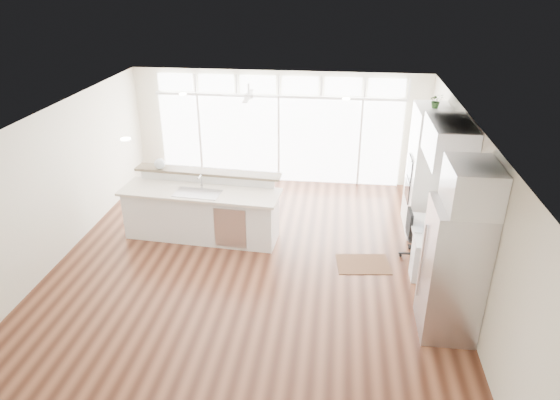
# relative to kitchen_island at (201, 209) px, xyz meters

# --- Properties ---
(floor) EXTENTS (7.00, 8.00, 0.02)m
(floor) POSITION_rel_kitchen_island_xyz_m (1.14, -0.90, -0.62)
(floor) COLOR #412014
(floor) RESTS_ON ground
(ceiling) EXTENTS (7.00, 8.00, 0.02)m
(ceiling) POSITION_rel_kitchen_island_xyz_m (1.14, -0.90, 2.09)
(ceiling) COLOR white
(ceiling) RESTS_ON wall_back
(wall_back) EXTENTS (7.00, 0.04, 2.70)m
(wall_back) POSITION_rel_kitchen_island_xyz_m (1.14, 3.10, 0.74)
(wall_back) COLOR silver
(wall_back) RESTS_ON floor
(wall_front) EXTENTS (7.00, 0.04, 2.70)m
(wall_front) POSITION_rel_kitchen_island_xyz_m (1.14, -4.90, 0.74)
(wall_front) COLOR silver
(wall_front) RESTS_ON floor
(wall_left) EXTENTS (0.04, 8.00, 2.70)m
(wall_left) POSITION_rel_kitchen_island_xyz_m (-2.36, -0.90, 0.74)
(wall_left) COLOR silver
(wall_left) RESTS_ON floor
(wall_right) EXTENTS (0.04, 8.00, 2.70)m
(wall_right) POSITION_rel_kitchen_island_xyz_m (4.64, -0.90, 0.74)
(wall_right) COLOR silver
(wall_right) RESTS_ON floor
(glass_wall) EXTENTS (5.80, 0.06, 2.08)m
(glass_wall) POSITION_rel_kitchen_island_xyz_m (1.14, 3.04, 0.44)
(glass_wall) COLOR white
(glass_wall) RESTS_ON wall_back
(transom_row) EXTENTS (5.90, 0.06, 0.40)m
(transom_row) POSITION_rel_kitchen_island_xyz_m (1.14, 3.04, 1.77)
(transom_row) COLOR white
(transom_row) RESTS_ON wall_back
(desk_window) EXTENTS (0.04, 0.85, 0.85)m
(desk_window) POSITION_rel_kitchen_island_xyz_m (4.60, -0.60, 0.94)
(desk_window) COLOR white
(desk_window) RESTS_ON wall_right
(ceiling_fan) EXTENTS (1.16, 1.16, 0.32)m
(ceiling_fan) POSITION_rel_kitchen_island_xyz_m (0.64, 1.90, 1.87)
(ceiling_fan) COLOR silver
(ceiling_fan) RESTS_ON ceiling
(recessed_lights) EXTENTS (3.40, 3.00, 0.02)m
(recessed_lights) POSITION_rel_kitchen_island_xyz_m (1.14, -0.70, 2.07)
(recessed_lights) COLOR white
(recessed_lights) RESTS_ON ceiling
(oven_cabinet) EXTENTS (0.64, 1.20, 2.50)m
(oven_cabinet) POSITION_rel_kitchen_island_xyz_m (4.31, 0.90, 0.64)
(oven_cabinet) COLOR white
(oven_cabinet) RESTS_ON floor
(desk_nook) EXTENTS (0.72, 1.30, 0.76)m
(desk_nook) POSITION_rel_kitchen_island_xyz_m (4.27, -0.60, -0.23)
(desk_nook) COLOR white
(desk_nook) RESTS_ON floor
(upper_cabinets) EXTENTS (0.64, 1.30, 0.64)m
(upper_cabinets) POSITION_rel_kitchen_island_xyz_m (4.31, -0.60, 1.74)
(upper_cabinets) COLOR white
(upper_cabinets) RESTS_ON wall_right
(refrigerator) EXTENTS (0.76, 0.90, 2.00)m
(refrigerator) POSITION_rel_kitchen_island_xyz_m (4.25, -2.25, 0.39)
(refrigerator) COLOR silver
(refrigerator) RESTS_ON floor
(fridge_cabinet) EXTENTS (0.64, 0.90, 0.60)m
(fridge_cabinet) POSITION_rel_kitchen_island_xyz_m (4.31, -2.25, 1.69)
(fridge_cabinet) COLOR white
(fridge_cabinet) RESTS_ON wall_right
(framed_photos) EXTENTS (0.06, 0.22, 0.80)m
(framed_photos) POSITION_rel_kitchen_island_xyz_m (4.60, 0.02, 0.79)
(framed_photos) COLOR black
(framed_photos) RESTS_ON wall_right
(kitchen_island) EXTENTS (3.14, 1.38, 1.22)m
(kitchen_island) POSITION_rel_kitchen_island_xyz_m (0.00, 0.00, 0.00)
(kitchen_island) COLOR white
(kitchen_island) RESTS_ON floor
(rug) EXTENTS (1.01, 0.78, 0.01)m
(rug) POSITION_rel_kitchen_island_xyz_m (3.13, -0.65, -0.60)
(rug) COLOR #341D10
(rug) RESTS_ON floor
(office_chair) EXTENTS (0.50, 0.47, 0.93)m
(office_chair) POSITION_rel_kitchen_island_xyz_m (4.12, -0.28, -0.14)
(office_chair) COLOR black
(office_chair) RESTS_ON floor
(fishbowl) EXTENTS (0.25, 0.25, 0.22)m
(fishbowl) POSITION_rel_kitchen_island_xyz_m (-0.92, 0.47, 0.72)
(fishbowl) COLOR silver
(fishbowl) RESTS_ON kitchen_island
(monitor) EXTENTS (0.11, 0.44, 0.36)m
(monitor) POSITION_rel_kitchen_island_xyz_m (4.19, -0.60, 0.33)
(monitor) COLOR black
(monitor) RESTS_ON desk_nook
(keyboard) EXTENTS (0.18, 0.36, 0.02)m
(keyboard) POSITION_rel_kitchen_island_xyz_m (4.02, -0.60, 0.16)
(keyboard) COLOR silver
(keyboard) RESTS_ON desk_nook
(potted_plant) EXTENTS (0.25, 0.28, 0.21)m
(potted_plant) POSITION_rel_kitchen_island_xyz_m (4.31, 0.90, 2.00)
(potted_plant) COLOR #2E5825
(potted_plant) RESTS_ON oven_cabinet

